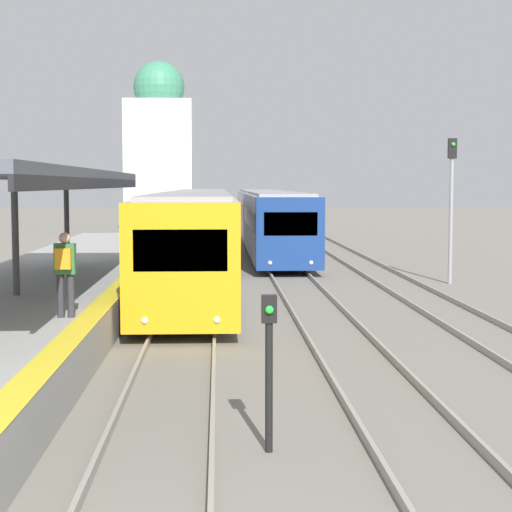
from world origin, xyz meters
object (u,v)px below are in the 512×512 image
(train_near, at_px, (198,227))
(train_far, at_px, (267,217))
(person_on_platform, at_px, (65,267))
(signal_mast_far, at_px, (451,193))
(signal_post_near, at_px, (269,356))

(train_near, bearing_deg, train_far, 73.72)
(person_on_platform, relative_size, signal_mast_far, 0.33)
(person_on_platform, height_order, train_far, train_far)
(train_near, xyz_separation_m, train_far, (3.51, 12.02, -0.05))
(person_on_platform, relative_size, signal_post_near, 0.81)
(train_near, height_order, signal_post_near, train_near)
(train_near, xyz_separation_m, signal_post_near, (1.46, -23.48, -0.51))
(train_far, relative_size, signal_post_near, 14.31)
(person_on_platform, distance_m, signal_post_near, 6.84)
(signal_post_near, xyz_separation_m, signal_mast_far, (7.49, 18.59, 1.92))
(train_far, bearing_deg, signal_post_near, -93.30)
(train_far, xyz_separation_m, signal_mast_far, (5.44, -16.90, 1.46))
(train_near, distance_m, train_far, 12.52)
(train_near, bearing_deg, signal_post_near, -86.45)
(person_on_platform, height_order, signal_post_near, person_on_platform)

